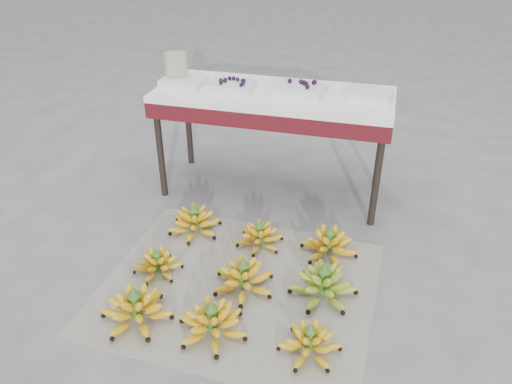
% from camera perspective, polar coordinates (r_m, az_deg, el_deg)
% --- Properties ---
extents(ground, '(60.00, 60.00, 0.00)m').
position_cam_1_polar(ground, '(2.34, -0.15, -11.95)').
color(ground, '#5B5B5D').
rests_on(ground, ground).
extents(newspaper_mat, '(1.29, 1.10, 0.01)m').
position_cam_1_polar(newspaper_mat, '(2.39, -1.99, -10.78)').
color(newspaper_mat, silver).
rests_on(newspaper_mat, ground).
extents(bunch_front_left, '(0.34, 0.34, 0.18)m').
position_cam_1_polar(bunch_front_left, '(2.24, -13.51, -12.91)').
color(bunch_front_left, '#F2B70C').
rests_on(bunch_front_left, newspaper_mat).
extents(bunch_front_center, '(0.38, 0.38, 0.18)m').
position_cam_1_polar(bunch_front_center, '(2.14, -5.02, -14.67)').
color(bunch_front_center, '#F2B70C').
rests_on(bunch_front_center, newspaper_mat).
extents(bunch_front_right, '(0.28, 0.28, 0.15)m').
position_cam_1_polar(bunch_front_right, '(2.08, 6.15, -16.75)').
color(bunch_front_right, '#F2B70C').
rests_on(bunch_front_right, newspaper_mat).
extents(bunch_mid_left, '(0.27, 0.27, 0.14)m').
position_cam_1_polar(bunch_mid_left, '(2.48, -11.16, -8.09)').
color(bunch_mid_left, '#F2B70C').
rests_on(bunch_mid_left, newspaper_mat).
extents(bunch_mid_center, '(0.37, 0.37, 0.18)m').
position_cam_1_polar(bunch_mid_center, '(2.33, -1.42, -9.84)').
color(bunch_mid_center, '#F2B70C').
rests_on(bunch_mid_center, newspaper_mat).
extents(bunch_mid_right, '(0.36, 0.36, 0.19)m').
position_cam_1_polar(bunch_mid_right, '(2.31, 7.71, -10.47)').
color(bunch_mid_right, '#63931F').
rests_on(bunch_mid_right, newspaper_mat).
extents(bunch_back_left, '(0.38, 0.38, 0.17)m').
position_cam_1_polar(bunch_back_left, '(2.72, -7.00, -3.46)').
color(bunch_back_left, '#F2B70C').
rests_on(bunch_back_left, newspaper_mat).
extents(bunch_back_center, '(0.32, 0.32, 0.15)m').
position_cam_1_polar(bunch_back_center, '(2.61, 0.44, -5.13)').
color(bunch_back_center, '#F2B70C').
rests_on(bunch_back_center, newspaper_mat).
extents(bunch_back_right, '(0.31, 0.31, 0.17)m').
position_cam_1_polar(bunch_back_right, '(2.56, 8.35, -5.97)').
color(bunch_back_right, '#F2B70C').
rests_on(bunch_back_right, newspaper_mat).
extents(vendor_table, '(1.33, 0.53, 0.64)m').
position_cam_1_polar(vendor_table, '(2.88, 1.98, 10.03)').
color(vendor_table, black).
rests_on(vendor_table, ground).
extents(tray_far_left, '(0.26, 0.20, 0.04)m').
position_cam_1_polar(tray_far_left, '(2.98, -8.26, 12.37)').
color(tray_far_left, silver).
rests_on(tray_far_left, vendor_table).
extents(tray_left, '(0.24, 0.18, 0.06)m').
position_cam_1_polar(tray_left, '(2.87, -2.72, 12.01)').
color(tray_left, silver).
rests_on(tray_left, vendor_table).
extents(tray_right, '(0.30, 0.24, 0.07)m').
position_cam_1_polar(tray_right, '(2.83, 5.11, 11.68)').
color(tray_right, silver).
rests_on(tray_right, vendor_table).
extents(tray_far_right, '(0.25, 0.19, 0.04)m').
position_cam_1_polar(tray_far_right, '(2.82, 12.88, 10.81)').
color(tray_far_right, silver).
rests_on(tray_far_right, vendor_table).
extents(glass_jar, '(0.16, 0.16, 0.17)m').
position_cam_1_polar(glass_jar, '(3.03, -9.09, 13.85)').
color(glass_jar, '#D8F5C3').
rests_on(glass_jar, vendor_table).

